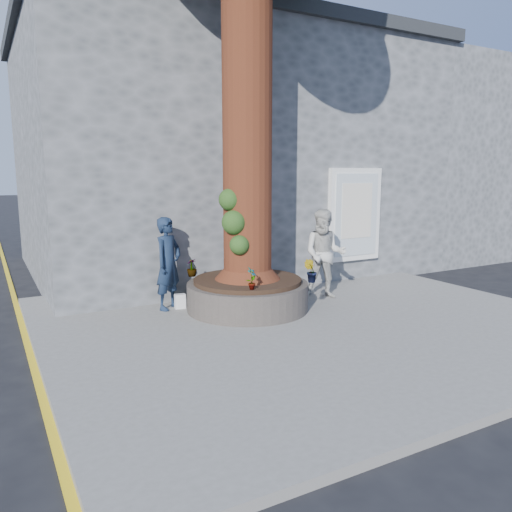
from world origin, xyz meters
TOP-DOWN VIEW (x-y plane):
  - ground at (0.00, 0.00)m, footprint 120.00×120.00m
  - pavement at (1.50, 1.00)m, footprint 9.00×8.00m
  - yellow_line at (-3.05, 1.00)m, footprint 0.10×30.00m
  - stone_shop at (2.50, 7.20)m, footprint 10.30×8.30m
  - neighbour_shop at (10.50, 7.20)m, footprint 6.00×8.00m
  - planter at (0.80, 2.00)m, footprint 2.30×2.30m
  - man at (-0.50, 2.75)m, footprint 0.77×0.71m
  - woman at (2.62, 2.03)m, footprint 1.13×1.10m
  - shopping_bag at (-0.32, 2.67)m, footprint 0.21×0.13m
  - plant_a at (0.43, 1.15)m, footprint 0.25×0.23m
  - plant_b at (1.65, 1.15)m, footprint 0.32×0.32m
  - plant_c at (-0.05, 2.69)m, footprint 0.25×0.25m
  - plant_d at (1.65, 2.85)m, footprint 0.27×0.30m

SIDE VIEW (x-z plane):
  - ground at x=0.00m, z-range 0.00..0.00m
  - yellow_line at x=-3.05m, z-range 0.00..0.01m
  - pavement at x=1.50m, z-range 0.00..0.12m
  - shopping_bag at x=-0.32m, z-range 0.12..0.40m
  - planter at x=0.80m, z-range 0.11..0.71m
  - plant_d at x=1.65m, z-range 0.72..1.03m
  - plant_c at x=-0.05m, z-range 0.72..1.06m
  - plant_a at x=0.43m, z-range 0.72..1.11m
  - plant_b at x=1.65m, z-range 0.72..1.14m
  - man at x=-0.50m, z-range 0.12..1.88m
  - woman at x=2.62m, z-range 0.12..1.96m
  - neighbour_shop at x=10.50m, z-range 0.00..6.00m
  - stone_shop at x=2.50m, z-range 0.01..6.31m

